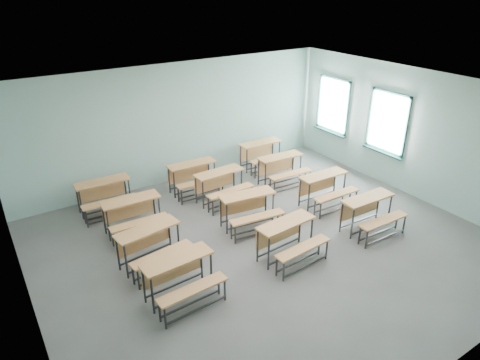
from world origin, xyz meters
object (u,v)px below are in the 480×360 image
object	(u,v)px
desk_unit_r3c1	(194,174)
desk_unit_r0c1	(289,236)
desk_unit_r2c2	(282,166)
desk_unit_r2c0	(133,212)
desk_unit_r1c0	(151,242)
desk_unit_r3c0	(105,192)
desk_unit_r2c1	(222,182)
desk_unit_r3c2	(262,152)
desk_unit_r0c0	(181,274)
desk_unit_r1c2	(326,185)
desk_unit_r0c2	(370,210)
desk_unit_r1c1	(249,206)

from	to	relation	value
desk_unit_r3c1	desk_unit_r0c1	bearing A→B (deg)	-84.38
desk_unit_r0c1	desk_unit_r2c2	bearing A→B (deg)	50.09
desk_unit_r2c0	desk_unit_r1c0	bearing A→B (deg)	-93.75
desk_unit_r3c1	desk_unit_r3c0	bearing A→B (deg)	176.88
desk_unit_r2c1	desk_unit_r3c1	size ratio (longest dim) A/B	1.01
desk_unit_r0c1	desk_unit_r1c0	bearing A→B (deg)	147.85
desk_unit_r3c2	desk_unit_r0c1	bearing A→B (deg)	-117.96
desk_unit_r0c0	desk_unit_r2c2	size ratio (longest dim) A/B	1.00
desk_unit_r2c2	desk_unit_r3c1	bearing A→B (deg)	161.80
desk_unit_r2c0	desk_unit_r3c2	xyz separation A→B (m)	(4.42, 1.32, 0.00)
desk_unit_r1c0	desk_unit_r3c1	xyz separation A→B (m)	(2.15, 2.36, 0.00)
desk_unit_r3c2	desk_unit_r1c2	bearing A→B (deg)	-89.17
desk_unit_r2c0	desk_unit_r3c2	bearing A→B (deg)	18.73
desk_unit_r2c0	desk_unit_r2c2	distance (m)	4.25
desk_unit_r0c2	desk_unit_r2c0	world-z (taller)	same
desk_unit_r0c2	desk_unit_r2c0	bearing A→B (deg)	149.50
desk_unit_r2c0	desk_unit_r1c2	bearing A→B (deg)	-14.87
desk_unit_r1c0	desk_unit_r2c0	xyz separation A→B (m)	(0.14, 1.33, 0.00)
desk_unit_r0c1	desk_unit_r0c2	distance (m)	2.15
desk_unit_r0c0	desk_unit_r1c2	distance (m)	4.64
desk_unit_r0c1	desk_unit_r3c2	xyz separation A→B (m)	(2.19, 3.92, 0.00)
desk_unit_r0c2	desk_unit_r3c2	size ratio (longest dim) A/B	1.01
desk_unit_r2c1	desk_unit_r3c2	bearing A→B (deg)	25.65
desk_unit_r0c0	desk_unit_r1c2	size ratio (longest dim) A/B	1.02
desk_unit_r3c1	desk_unit_r0c0	bearing A→B (deg)	-118.38
desk_unit_r2c0	desk_unit_r3c2	world-z (taller)	same
desk_unit_r1c2	desk_unit_r2c1	world-z (taller)	same
desk_unit_r1c2	desk_unit_r2c2	xyz separation A→B (m)	(-0.16, 1.51, 0.00)
desk_unit_r0c2	desk_unit_r2c2	xyz separation A→B (m)	(-0.13, 2.93, 0.00)
desk_unit_r0c0	desk_unit_r0c1	bearing A→B (deg)	-5.02
desk_unit_r2c0	desk_unit_r3c1	world-z (taller)	same
desk_unit_r1c2	desk_unit_r3c1	distance (m)	3.37
desk_unit_r0c0	desk_unit_r3c2	bearing A→B (deg)	37.50
desk_unit_r1c1	desk_unit_r2c1	world-z (taller)	same
desk_unit_r2c2	desk_unit_r3c2	xyz separation A→B (m)	(0.17, 1.15, 0.00)
desk_unit_r0c0	desk_unit_r3c2	size ratio (longest dim) A/B	1.02
desk_unit_r1c1	desk_unit_r3c0	bearing A→B (deg)	143.24
desk_unit_r1c2	desk_unit_r2c2	bearing A→B (deg)	97.11
desk_unit_r1c2	desk_unit_r3c2	world-z (taller)	same
desk_unit_r1c1	desk_unit_r3c1	bearing A→B (deg)	103.49
desk_unit_r2c1	desk_unit_r3c0	size ratio (longest dim) A/B	1.01
desk_unit_r1c0	desk_unit_r1c1	bearing A→B (deg)	-4.16
desk_unit_r1c1	desk_unit_r2c0	xyz separation A→B (m)	(-2.25, 1.18, 0.00)
desk_unit_r0c2	desk_unit_r1c1	distance (m)	2.65
desk_unit_r2c0	desk_unit_r2c1	distance (m)	2.36
desk_unit_r1c1	desk_unit_r2c1	bearing A→B (deg)	93.23
desk_unit_r2c0	desk_unit_r3c1	xyz separation A→B (m)	(2.02, 1.04, 0.00)
desk_unit_r0c1	desk_unit_r2c2	xyz separation A→B (m)	(2.01, 2.77, 0.00)
desk_unit_r0c0	desk_unit_r0c1	world-z (taller)	same
desk_unit_r1c0	desk_unit_r3c1	size ratio (longest dim) A/B	1.05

